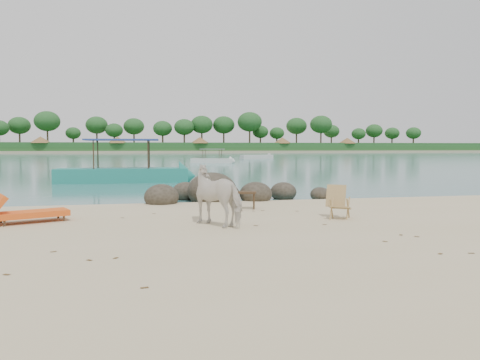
# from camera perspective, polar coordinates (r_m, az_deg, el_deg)

# --- Properties ---
(water) EXTENTS (400.00, 400.00, 0.00)m
(water) POSITION_cam_1_polar(r_m,az_deg,el_deg) (98.74, -10.82, 2.93)
(water) COLOR #356A6A
(water) RESTS_ON ground
(far_shore) EXTENTS (420.00, 90.00, 1.40)m
(far_shore) POSITION_cam_1_polar(r_m,az_deg,el_deg) (178.73, -11.27, 3.39)
(far_shore) COLOR tan
(far_shore) RESTS_ON ground
(far_scenery) EXTENTS (420.00, 18.00, 9.50)m
(far_scenery) POSITION_cam_1_polar(r_m,az_deg,el_deg) (145.43, -11.15, 4.50)
(far_scenery) COLOR #1E4C1E
(far_scenery) RESTS_ON ground
(boulders) EXTENTS (6.27, 2.88, 1.23)m
(boulders) POSITION_cam_1_polar(r_m,az_deg,el_deg) (15.67, -2.49, -1.63)
(boulders) COLOR #302B20
(boulders) RESTS_ON ground
(cow) EXTENTS (1.55, 1.73, 1.36)m
(cow) POSITION_cam_1_polar(r_m,az_deg,el_deg) (10.50, -2.51, -1.95)
(cow) COLOR silver
(cow) RESTS_ON ground
(side_table) EXTENTS (0.68, 0.52, 0.49)m
(side_table) POSITION_cam_1_polar(r_m,az_deg,el_deg) (13.21, 0.65, -2.61)
(side_table) COLOR #2E2112
(side_table) RESTS_ON ground
(lounge_chair) EXTENTS (2.05, 1.38, 0.58)m
(lounge_chair) POSITION_cam_1_polar(r_m,az_deg,el_deg) (11.88, -23.97, -3.47)
(lounge_chair) COLOR orange
(lounge_chair) RESTS_ON ground
(deck_chair) EXTENTS (0.75, 0.77, 0.81)m
(deck_chair) POSITION_cam_1_polar(r_m,az_deg,el_deg) (11.62, 12.08, -2.80)
(deck_chair) COLOR #A28351
(deck_chair) RESTS_ON ground
(boat_near) EXTENTS (7.53, 2.10, 3.61)m
(boat_near) POSITION_cam_1_polar(r_m,az_deg,el_deg) (24.85, -14.16, 3.99)
(boat_near) COLOR #1F8073
(boat_near) RESTS_ON water
(boat_mid) EXTENTS (5.42, 3.33, 2.64)m
(boat_mid) POSITION_cam_1_polar(r_m,az_deg,el_deg) (53.20, -3.40, 3.54)
(boat_mid) COLOR silver
(boat_mid) RESTS_ON water
(boat_far) EXTENTS (6.20, 3.17, 0.70)m
(boat_far) POSITION_cam_1_polar(r_m,az_deg,el_deg) (73.31, 2.04, 2.92)
(boat_far) COLOR silver
(boat_far) RESTS_ON water
(dead_leaves) EXTENTS (7.67, 6.82, 0.00)m
(dead_leaves) POSITION_cam_1_polar(r_m,az_deg,el_deg) (9.68, 2.41, -6.48)
(dead_leaves) COLOR brown
(dead_leaves) RESTS_ON ground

